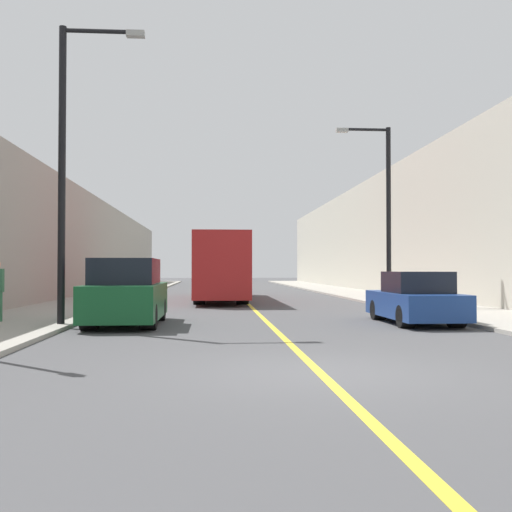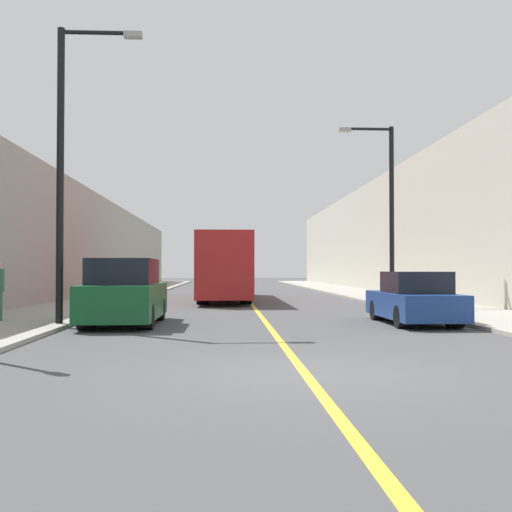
% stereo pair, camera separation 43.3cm
% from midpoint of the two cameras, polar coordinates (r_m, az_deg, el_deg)
% --- Properties ---
extents(ground_plane, '(200.00, 200.00, 0.00)m').
position_cam_midpoint_polar(ground_plane, '(9.36, 4.74, -11.01)').
color(ground_plane, '#474749').
extents(sidewalk_left, '(3.70, 72.00, 0.11)m').
position_cam_midpoint_polar(sidewalk_left, '(39.57, -12.73, -3.45)').
color(sidewalk_left, '#9E998E').
rests_on(sidewalk_left, ground).
extents(sidewalk_right, '(3.70, 72.00, 0.11)m').
position_cam_midpoint_polar(sidewalk_right, '(40.10, 8.34, -3.44)').
color(sidewalk_right, '#9E998E').
rests_on(sidewalk_right, ground).
extents(building_row_left, '(4.00, 72.00, 6.31)m').
position_cam_midpoint_polar(building_row_left, '(40.32, -18.13, 1.03)').
color(building_row_left, gray).
rests_on(building_row_left, ground).
extents(building_row_right, '(4.00, 72.00, 7.83)m').
position_cam_midpoint_polar(building_row_right, '(41.14, 13.57, 2.02)').
color(building_row_right, '#B7B2A3').
rests_on(building_row_right, ground).
extents(road_center_line, '(0.16, 72.00, 0.01)m').
position_cam_midpoint_polar(road_center_line, '(39.17, -2.12, -3.58)').
color(road_center_line, gold).
rests_on(road_center_line, ground).
extents(bus, '(2.48, 12.97, 3.21)m').
position_cam_midpoint_polar(bus, '(30.99, -3.86, -1.00)').
color(bus, '#AD1E1E').
rests_on(bus, ground).
extents(parked_suv_left, '(1.94, 4.64, 1.88)m').
position_cam_midpoint_polar(parked_suv_left, '(17.37, -12.93, -3.59)').
color(parked_suv_left, '#145128').
rests_on(parked_suv_left, ground).
extents(car_right_near, '(1.79, 4.29, 1.51)m').
position_cam_midpoint_polar(car_right_near, '(18.01, 14.26, -4.10)').
color(car_right_near, navy).
rests_on(car_right_near, ground).
extents(street_lamp_left, '(2.31, 0.24, 8.11)m').
position_cam_midpoint_polar(street_lamp_left, '(17.34, -18.11, 9.04)').
color(street_lamp_left, black).
rests_on(street_lamp_left, sidewalk_left).
extents(street_lamp_right, '(2.31, 0.24, 7.42)m').
position_cam_midpoint_polar(street_lamp_right, '(25.62, 11.63, 4.88)').
color(street_lamp_right, black).
rests_on(street_lamp_right, sidewalk_right).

